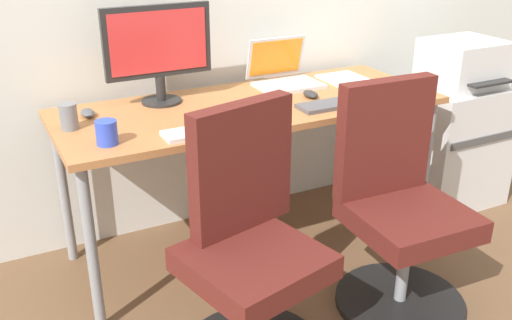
{
  "coord_description": "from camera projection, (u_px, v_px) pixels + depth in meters",
  "views": [
    {
      "loc": [
        -1.12,
        -2.25,
        1.55
      ],
      "look_at": [
        0.0,
        -0.05,
        0.48
      ],
      "focal_mm": 41.02,
      "sensor_mm": 36.0,
      "label": 1
    }
  ],
  "objects": [
    {
      "name": "desk",
      "position": [
        251.0,
        117.0,
        2.65
      ],
      "size": [
        1.73,
        0.67,
        0.74
      ],
      "color": "#B77542",
      "rests_on": "ground"
    },
    {
      "name": "keyboard_by_laptop",
      "position": [
        334.0,
        104.0,
        2.59
      ],
      "size": [
        0.34,
        0.12,
        0.02
      ],
      "primitive_type": "cube",
      "color": "#515156",
      "rests_on": "desk"
    },
    {
      "name": "coffee_mug",
      "position": [
        107.0,
        133.0,
        2.15
      ],
      "size": [
        0.08,
        0.08,
        0.09
      ],
      "primitive_type": "cylinder",
      "color": "blue",
      "rests_on": "desk"
    },
    {
      "name": "office_chair_right",
      "position": [
        398.0,
        210.0,
        2.37
      ],
      "size": [
        0.54,
        0.54,
        0.94
      ],
      "color": "black",
      "rests_on": "ground"
    },
    {
      "name": "mouse_by_laptop",
      "position": [
        311.0,
        94.0,
        2.7
      ],
      "size": [
        0.06,
        0.1,
        0.03
      ],
      "primitive_type": "ellipsoid",
      "color": "#2D2D2D",
      "rests_on": "desk"
    },
    {
      "name": "pen_cup",
      "position": [
        69.0,
        117.0,
        2.3
      ],
      "size": [
        0.07,
        0.07,
        0.1
      ],
      "primitive_type": "cylinder",
      "color": "slate",
      "rests_on": "desk"
    },
    {
      "name": "office_chair_left",
      "position": [
        250.0,
        252.0,
        2.09
      ],
      "size": [
        0.54,
        0.54,
        0.94
      ],
      "color": "black",
      "rests_on": "ground"
    },
    {
      "name": "printer",
      "position": [
        463.0,
        63.0,
        3.08
      ],
      "size": [
        0.38,
        0.4,
        0.24
      ],
      "color": "silver",
      "rests_on": "side_cabinet"
    },
    {
      "name": "desktop_monitor",
      "position": [
        158.0,
        47.0,
        2.54
      ],
      "size": [
        0.48,
        0.18,
        0.43
      ],
      "color": "#262626",
      "rests_on": "desk"
    },
    {
      "name": "open_laptop",
      "position": [
        283.0,
        74.0,
        2.88
      ],
      "size": [
        0.31,
        0.27,
        0.22
      ],
      "color": "silver",
      "rests_on": "desk"
    },
    {
      "name": "side_cabinet",
      "position": [
        452.0,
        143.0,
        3.27
      ],
      "size": [
        0.53,
        0.45,
        0.68
      ],
      "color": "silver",
      "rests_on": "ground"
    },
    {
      "name": "ground_plane",
      "position": [
        251.0,
        245.0,
        2.92
      ],
      "size": [
        5.28,
        5.28,
        0.0
      ],
      "primitive_type": "plane",
      "color": "brown"
    },
    {
      "name": "paper_pile",
      "position": [
        348.0,
        80.0,
        2.95
      ],
      "size": [
        0.21,
        0.3,
        0.01
      ],
      "primitive_type": "cube",
      "color": "white",
      "rests_on": "desk"
    },
    {
      "name": "keyboard_by_monitor",
      "position": [
        206.0,
        131.0,
        2.28
      ],
      "size": [
        0.34,
        0.12,
        0.02
      ],
      "primitive_type": "cube",
      "color": "silver",
      "rests_on": "desk"
    },
    {
      "name": "mouse_by_monitor",
      "position": [
        88.0,
        113.0,
        2.45
      ],
      "size": [
        0.06,
        0.1,
        0.03
      ],
      "primitive_type": "ellipsoid",
      "color": "#515156",
      "rests_on": "desk"
    }
  ]
}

